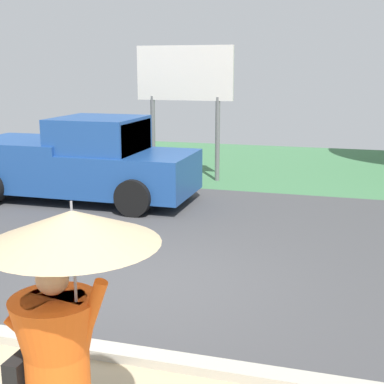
% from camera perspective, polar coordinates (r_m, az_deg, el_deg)
% --- Properties ---
extents(ground_plane, '(40.00, 22.00, 0.20)m').
position_cam_1_polar(ground_plane, '(10.43, 0.78, -3.69)').
color(ground_plane, '#424244').
extents(monk_pedestrian, '(1.14, 1.14, 2.13)m').
position_cam_1_polar(monk_pedestrian, '(3.88, -13.51, -14.87)').
color(monk_pedestrian, '#E55B19').
rests_on(monk_pedestrian, ground_plane).
extents(pickup_truck, '(5.20, 2.28, 1.88)m').
position_cam_1_polar(pickup_truck, '(12.48, -11.62, 3.15)').
color(pickup_truck, '#1E478C').
rests_on(pickup_truck, ground_plane).
extents(roadside_billboard, '(2.60, 0.12, 3.50)m').
position_cam_1_polar(roadside_billboard, '(14.40, -0.79, 11.41)').
color(roadside_billboard, slate).
rests_on(roadside_billboard, ground_plane).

